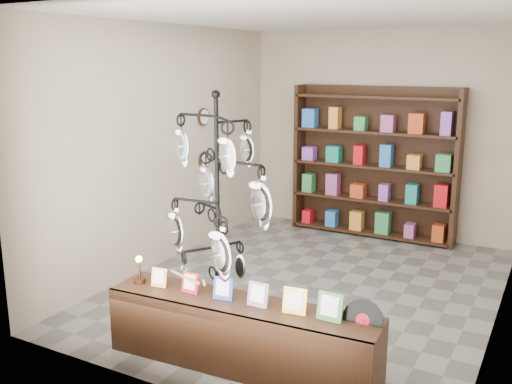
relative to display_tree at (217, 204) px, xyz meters
The scene contains 6 objects.
ground 2.16m from the display_tree, 84.26° to the left, with size 5.00×5.00×0.00m, color slate.
room_envelope 1.77m from the display_tree, 84.26° to the left, with size 5.00×5.00×5.00m.
display_tree is the anchor object (origin of this frame).
front_shelf 1.13m from the display_tree, 32.93° to the right, with size 2.40×0.63×0.84m.
back_shelving 3.99m from the display_tree, 87.56° to the left, with size 2.42×0.36×2.20m.
wall_clocks 3.07m from the display_tree, 125.94° to the left, with size 0.03×0.24×0.84m.
Camera 1 is at (2.44, -5.74, 2.55)m, focal length 40.00 mm.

